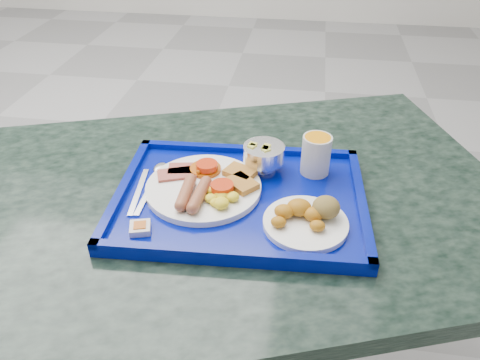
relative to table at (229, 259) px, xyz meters
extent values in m
plane|color=gray|center=(-1.06, 0.90, -0.55)|extent=(6.00, 6.00, 0.00)
cylinder|color=slate|center=(0.00, 0.00, -0.18)|extent=(0.11, 0.11, 0.67)
cube|color=black|center=(0.00, 0.00, 0.17)|extent=(1.38, 1.14, 0.04)
cube|color=#03108F|center=(0.03, -0.03, 0.20)|extent=(0.52, 0.39, 0.02)
cube|color=#03108F|center=(0.02, 0.14, 0.21)|extent=(0.50, 0.04, 0.01)
cube|color=#03108F|center=(0.04, -0.20, 0.21)|extent=(0.50, 0.04, 0.01)
cube|color=#03108F|center=(0.27, -0.02, 0.21)|extent=(0.04, 0.36, 0.01)
cube|color=#03108F|center=(-0.21, -0.04, 0.21)|extent=(0.04, 0.36, 0.01)
cylinder|color=white|center=(-0.05, -0.02, 0.21)|extent=(0.24, 0.24, 0.01)
cube|color=#B05246|center=(-0.09, 0.03, 0.22)|extent=(0.09, 0.06, 0.01)
cube|color=#B05246|center=(-0.11, 0.01, 0.22)|extent=(0.09, 0.07, 0.01)
cylinder|color=#C45708|center=(-0.05, 0.03, 0.22)|extent=(0.07, 0.07, 0.01)
sphere|color=#C45708|center=(-0.05, 0.02, 0.23)|extent=(0.01, 0.01, 0.01)
sphere|color=#C45708|center=(-0.04, 0.04, 0.23)|extent=(0.01, 0.01, 0.01)
sphere|color=#C45708|center=(-0.07, 0.03, 0.23)|extent=(0.01, 0.01, 0.01)
sphere|color=#C45708|center=(-0.06, 0.04, 0.23)|extent=(0.01, 0.01, 0.01)
sphere|color=#C45708|center=(-0.05, 0.04, 0.23)|extent=(0.01, 0.01, 0.01)
sphere|color=#C45708|center=(-0.07, 0.04, 0.23)|extent=(0.01, 0.01, 0.01)
sphere|color=#C45708|center=(-0.07, 0.03, 0.23)|extent=(0.01, 0.01, 0.01)
sphere|color=#C45708|center=(-0.04, 0.01, 0.23)|extent=(0.01, 0.01, 0.01)
sphere|color=#C45708|center=(-0.06, 0.03, 0.23)|extent=(0.01, 0.01, 0.01)
sphere|color=#C45708|center=(-0.04, 0.02, 0.23)|extent=(0.01, 0.01, 0.01)
sphere|color=#C45708|center=(-0.06, 0.01, 0.23)|extent=(0.01, 0.01, 0.01)
sphere|color=#C45708|center=(-0.07, 0.03, 0.23)|extent=(0.01, 0.01, 0.01)
cube|color=#B6762D|center=(0.02, 0.03, 0.23)|extent=(0.07, 0.07, 0.01)
cube|color=#B6762D|center=(0.03, -0.01, 0.23)|extent=(0.08, 0.07, 0.01)
cylinder|color=brown|center=(-0.07, -0.06, 0.23)|extent=(0.03, 0.09, 0.02)
cylinder|color=brown|center=(-0.04, -0.07, 0.23)|extent=(0.03, 0.09, 0.02)
ellipsoid|color=yellow|center=(0.00, -0.05, 0.23)|extent=(0.02, 0.02, 0.01)
ellipsoid|color=yellow|center=(-0.03, -0.04, 0.23)|extent=(0.02, 0.02, 0.01)
ellipsoid|color=yellow|center=(-0.01, -0.08, 0.23)|extent=(0.02, 0.02, 0.01)
ellipsoid|color=yellow|center=(0.00, -0.05, 0.23)|extent=(0.03, 0.03, 0.02)
ellipsoid|color=yellow|center=(-0.02, -0.07, 0.23)|extent=(0.02, 0.02, 0.02)
ellipsoid|color=yellow|center=(0.02, -0.06, 0.23)|extent=(0.03, 0.03, 0.02)
ellipsoid|color=yellow|center=(0.00, -0.09, 0.23)|extent=(0.03, 0.03, 0.02)
ellipsoid|color=yellow|center=(0.00, -0.06, 0.23)|extent=(0.03, 0.03, 0.02)
ellipsoid|color=yellow|center=(0.00, -0.04, 0.23)|extent=(0.02, 0.02, 0.01)
ellipsoid|color=yellow|center=(0.00, -0.08, 0.23)|extent=(0.02, 0.02, 0.01)
cylinder|color=#B11C04|center=(-0.05, 0.03, 0.24)|extent=(0.05, 0.05, 0.01)
cylinder|color=#B11C04|center=(0.00, -0.04, 0.24)|extent=(0.05, 0.05, 0.01)
cylinder|color=white|center=(0.16, -0.10, 0.21)|extent=(0.16, 0.16, 0.01)
ellipsoid|color=#BB7516|center=(0.18, -0.12, 0.23)|extent=(0.03, 0.02, 0.02)
ellipsoid|color=#BB7516|center=(0.18, -0.09, 0.23)|extent=(0.04, 0.03, 0.03)
ellipsoid|color=#BB7516|center=(0.15, -0.08, 0.23)|extent=(0.05, 0.04, 0.03)
ellipsoid|color=#BB7516|center=(0.12, -0.09, 0.23)|extent=(0.04, 0.03, 0.03)
ellipsoid|color=#BB7516|center=(0.11, -0.12, 0.23)|extent=(0.03, 0.02, 0.02)
ellipsoid|color=olive|center=(0.20, -0.08, 0.24)|extent=(0.05, 0.05, 0.04)
cylinder|color=silver|center=(0.07, 0.08, 0.21)|extent=(0.06, 0.06, 0.01)
cylinder|color=silver|center=(0.07, 0.08, 0.22)|extent=(0.02, 0.02, 0.02)
cylinder|color=silver|center=(0.07, 0.08, 0.25)|extent=(0.09, 0.09, 0.04)
cube|color=#FCFF61|center=(0.04, 0.08, 0.26)|extent=(0.02, 0.02, 0.01)
cube|color=#FCFF61|center=(0.07, 0.06, 0.26)|extent=(0.02, 0.02, 0.01)
cube|color=#FCFF61|center=(0.07, 0.08, 0.26)|extent=(0.02, 0.02, 0.01)
cube|color=#FCFF61|center=(0.04, 0.07, 0.26)|extent=(0.02, 0.02, 0.01)
cube|color=#FCFF61|center=(0.07, 0.07, 0.26)|extent=(0.02, 0.02, 0.01)
cylinder|color=silver|center=(0.18, 0.08, 0.25)|extent=(0.06, 0.06, 0.09)
cylinder|color=orange|center=(0.18, 0.08, 0.29)|extent=(0.05, 0.05, 0.01)
cube|color=silver|center=(-0.16, -0.05, 0.21)|extent=(0.01, 0.14, 0.00)
ellipsoid|color=silver|center=(-0.16, 0.04, 0.21)|extent=(0.03, 0.05, 0.01)
cube|color=silver|center=(-0.18, -0.05, 0.21)|extent=(0.03, 0.16, 0.00)
cube|color=silver|center=(-0.13, -0.16, 0.21)|extent=(0.05, 0.05, 0.01)
cube|color=#CA5A16|center=(-0.13, -0.16, 0.22)|extent=(0.03, 0.03, 0.00)
camera|label=1|loc=(0.14, -0.77, 0.77)|focal=35.00mm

